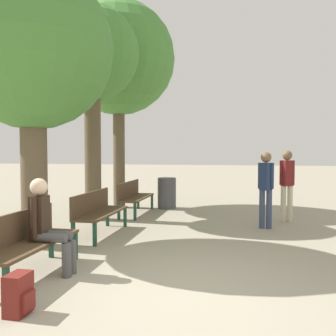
{
  "coord_description": "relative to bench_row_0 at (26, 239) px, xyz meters",
  "views": [
    {
      "loc": [
        0.81,
        -4.25,
        1.7
      ],
      "look_at": [
        -0.75,
        3.63,
        1.33
      ],
      "focal_mm": 40.0,
      "sensor_mm": 36.0,
      "label": 1
    }
  ],
  "objects": [
    {
      "name": "pedestrian_near",
      "position": [
        3.37,
        3.84,
        0.44
      ],
      "size": [
        0.34,
        0.3,
        1.67
      ],
      "color": "#384260",
      "rests_on": "ground_plane"
    },
    {
      "name": "ground_plane",
      "position": [
        2.04,
        -0.28,
        -0.51
      ],
      "size": [
        80.0,
        80.0,
        0.0
      ],
      "primitive_type": "plane",
      "color": "gray"
    },
    {
      "name": "backpack",
      "position": [
        0.6,
        -1.1,
        -0.3
      ],
      "size": [
        0.24,
        0.29,
        0.43
      ],
      "color": "maroon",
      "rests_on": "ground_plane"
    },
    {
      "name": "tree_row_1",
      "position": [
        -0.75,
        4.14,
        3.47
      ],
      "size": [
        2.31,
        2.31,
        5.24
      ],
      "color": "brown",
      "rests_on": "ground_plane"
    },
    {
      "name": "bench_row_2",
      "position": [
        0.0,
        5.09,
        0.0
      ],
      "size": [
        0.5,
        1.85,
        0.87
      ],
      "color": "#4C3823",
      "rests_on": "ground_plane"
    },
    {
      "name": "trash_bin",
      "position": [
        0.69,
        6.24,
        -0.06
      ],
      "size": [
        0.54,
        0.54,
        0.9
      ],
      "color": "#4C4C51",
      "rests_on": "ground_plane"
    },
    {
      "name": "pedestrian_mid",
      "position": [
        3.91,
        4.73,
        0.46
      ],
      "size": [
        0.35,
        0.29,
        1.71
      ],
      "color": "beige",
      "rests_on": "ground_plane"
    },
    {
      "name": "bench_row_0",
      "position": [
        0.0,
        0.0,
        0.0
      ],
      "size": [
        0.5,
        1.85,
        0.87
      ],
      "color": "#4C3823",
      "rests_on": "ground_plane"
    },
    {
      "name": "tree_row_0",
      "position": [
        -0.75,
        1.48,
        2.92
      ],
      "size": [
        2.83,
        2.83,
        4.9
      ],
      "color": "brown",
      "rests_on": "ground_plane"
    },
    {
      "name": "bench_row_1",
      "position": [
        0.0,
        2.55,
        0.0
      ],
      "size": [
        0.5,
        1.85,
        0.87
      ],
      "color": "#4C3823",
      "rests_on": "ground_plane"
    },
    {
      "name": "tree_row_2",
      "position": [
        -0.75,
        6.14,
        3.89
      ],
      "size": [
        3.33,
        3.33,
        6.1
      ],
      "color": "brown",
      "rests_on": "ground_plane"
    },
    {
      "name": "person_seated",
      "position": [
        0.24,
        0.14,
        0.19
      ],
      "size": [
        0.62,
        0.35,
        1.32
      ],
      "color": "#4C4C4C",
      "rests_on": "ground_plane"
    }
  ]
}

